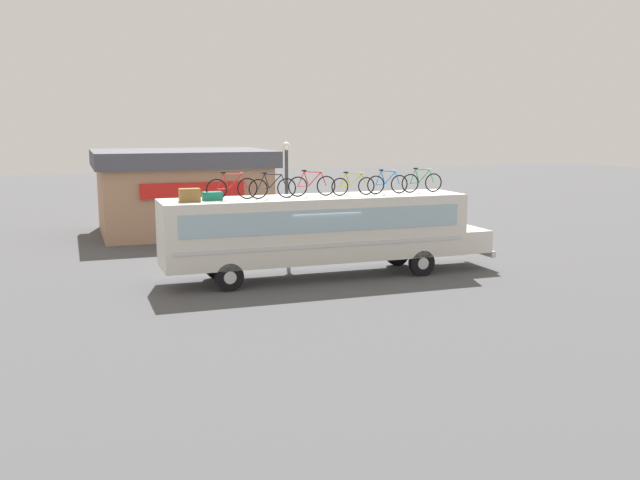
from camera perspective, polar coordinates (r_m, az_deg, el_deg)
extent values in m
plane|color=#4C4C4F|center=(25.75, -0.33, -3.02)|extent=(120.00, 120.00, 0.00)
cube|color=silver|center=(25.43, -0.33, 0.99)|extent=(11.05, 2.34, 2.27)
cube|color=silver|center=(28.13, 11.54, 0.13)|extent=(1.21, 2.15, 0.83)
cube|color=#99B7C6|center=(24.26, 0.59, 1.57)|extent=(10.16, 0.04, 0.77)
cube|color=#99B7C6|center=(26.48, -1.18, 2.23)|extent=(10.16, 0.04, 0.77)
cube|color=silver|center=(24.39, 0.59, -0.45)|extent=(10.60, 0.03, 0.12)
cube|color=silver|center=(26.60, -1.17, 0.37)|extent=(10.60, 0.03, 0.12)
cube|color=silver|center=(28.56, 12.65, -0.78)|extent=(0.16, 2.22, 0.24)
cylinder|color=black|center=(26.21, 8.20, -1.84)|extent=(0.95, 0.28, 0.95)
cylinder|color=silver|center=(26.21, 8.20, -1.84)|extent=(0.43, 0.30, 0.43)
cylinder|color=black|center=(28.01, 6.24, -1.08)|extent=(0.95, 0.28, 0.95)
cylinder|color=silver|center=(28.01, 6.24, -1.08)|extent=(0.43, 0.30, 0.43)
cylinder|color=black|center=(23.78, -7.33, -2.97)|extent=(0.95, 0.28, 0.95)
cylinder|color=silver|center=(23.78, -7.33, -2.97)|extent=(0.43, 0.30, 0.43)
cylinder|color=black|center=(25.75, -8.31, -2.04)|extent=(0.95, 0.28, 0.95)
cylinder|color=silver|center=(25.75, -8.31, -2.04)|extent=(0.43, 0.30, 0.43)
cube|color=olive|center=(23.94, -10.48, 3.58)|extent=(0.68, 0.42, 0.44)
cube|color=#1E7F66|center=(24.32, -8.69, 3.53)|extent=(0.63, 0.47, 0.28)
torus|color=black|center=(24.29, -8.34, 4.06)|extent=(0.73, 0.04, 0.73)
torus|color=black|center=(24.52, -5.88, 4.16)|extent=(0.73, 0.04, 0.73)
cylinder|color=red|center=(24.33, -7.61, 4.73)|extent=(0.21, 0.04, 0.52)
cylinder|color=red|center=(24.40, -6.87, 4.72)|extent=(0.50, 0.04, 0.50)
cylinder|color=red|center=(24.36, -7.08, 5.31)|extent=(0.65, 0.04, 0.07)
cylinder|color=red|center=(24.33, -7.87, 4.10)|extent=(0.41, 0.03, 0.05)
cylinder|color=red|center=(24.29, -8.08, 4.69)|extent=(0.26, 0.03, 0.54)
cylinder|color=red|center=(24.48, -6.11, 4.73)|extent=(0.22, 0.03, 0.51)
cylinder|color=silver|center=(24.43, -6.34, 5.42)|extent=(0.03, 0.44, 0.03)
ellipsoid|color=black|center=(24.29, -7.83, 5.42)|extent=(0.20, 0.08, 0.06)
torus|color=black|center=(24.50, -5.01, 4.13)|extent=(0.69, 0.04, 0.69)
torus|color=black|center=(24.77, -2.71, 4.21)|extent=(0.69, 0.04, 0.69)
cylinder|color=black|center=(24.55, -4.32, 4.76)|extent=(0.20, 0.04, 0.50)
cylinder|color=black|center=(24.64, -3.63, 4.75)|extent=(0.48, 0.04, 0.48)
cylinder|color=black|center=(24.60, -3.82, 5.30)|extent=(0.62, 0.04, 0.07)
cylinder|color=black|center=(24.54, -4.57, 4.17)|extent=(0.39, 0.03, 0.05)
cylinder|color=black|center=(24.50, -4.76, 4.72)|extent=(0.25, 0.03, 0.52)
cylinder|color=black|center=(24.73, -2.92, 4.75)|extent=(0.21, 0.03, 0.48)
cylinder|color=silver|center=(24.68, -3.13, 5.40)|extent=(0.03, 0.44, 0.03)
ellipsoid|color=black|center=(24.51, -4.51, 5.41)|extent=(0.20, 0.08, 0.06)
torus|color=black|center=(25.17, -1.80, 4.33)|extent=(0.72, 0.04, 0.72)
torus|color=black|center=(25.51, 0.50, 4.40)|extent=(0.72, 0.04, 0.72)
cylinder|color=red|center=(25.24, -1.11, 4.96)|extent=(0.21, 0.04, 0.52)
cylinder|color=red|center=(25.35, -0.42, 4.95)|extent=(0.50, 0.04, 0.50)
cylinder|color=red|center=(25.30, -0.60, 5.51)|extent=(0.65, 0.04, 0.07)
cylinder|color=red|center=(25.23, -1.36, 4.36)|extent=(0.41, 0.03, 0.05)
cylinder|color=red|center=(25.18, -1.55, 4.93)|extent=(0.26, 0.03, 0.54)
cylinder|color=red|center=(25.46, 0.29, 4.94)|extent=(0.22, 0.03, 0.50)
cylinder|color=silver|center=(25.41, 0.09, 5.60)|extent=(0.03, 0.44, 0.03)
ellipsoid|color=black|center=(25.20, -1.30, 5.62)|extent=(0.20, 0.08, 0.06)
torus|color=black|center=(25.47, 1.62, 4.31)|extent=(0.65, 0.04, 0.65)
torus|color=black|center=(25.86, 3.76, 4.37)|extent=(0.65, 0.04, 0.65)
cylinder|color=#B2B20C|center=(25.57, 2.27, 4.88)|extent=(0.20, 0.04, 0.46)
cylinder|color=#B2B20C|center=(25.68, 2.91, 4.86)|extent=(0.48, 0.04, 0.45)
cylinder|color=#B2B20C|center=(25.64, 2.75, 5.36)|extent=(0.62, 0.04, 0.07)
cylinder|color=#B2B20C|center=(25.54, 2.03, 4.35)|extent=(0.39, 0.03, 0.05)
cylinder|color=#B2B20C|center=(25.50, 1.86, 4.85)|extent=(0.25, 0.03, 0.49)
cylinder|color=#B2B20C|center=(25.81, 3.57, 4.86)|extent=(0.22, 0.03, 0.45)
cylinder|color=silver|center=(25.75, 3.39, 5.45)|extent=(0.03, 0.44, 0.03)
ellipsoid|color=black|center=(25.52, 2.10, 5.47)|extent=(0.20, 0.08, 0.06)
torus|color=black|center=(26.12, 4.52, 4.45)|extent=(0.69, 0.04, 0.69)
torus|color=black|center=(26.53, 6.41, 4.50)|extent=(0.69, 0.04, 0.69)
cylinder|color=#197FDB|center=(26.22, 5.10, 5.04)|extent=(0.19, 0.04, 0.49)
cylinder|color=#197FDB|center=(26.34, 5.67, 5.01)|extent=(0.45, 0.04, 0.47)
cylinder|color=#197FDB|center=(26.29, 5.53, 5.53)|extent=(0.58, 0.04, 0.07)
cylinder|color=#197FDB|center=(26.20, 4.88, 4.49)|extent=(0.37, 0.03, 0.05)
cylinder|color=#197FDB|center=(26.14, 4.74, 5.01)|extent=(0.24, 0.03, 0.51)
cylinder|color=#197FDB|center=(26.47, 6.26, 5.00)|extent=(0.20, 0.03, 0.48)
cylinder|color=silver|center=(26.41, 6.10, 5.61)|extent=(0.03, 0.44, 0.03)
ellipsoid|color=black|center=(26.17, 4.96, 5.65)|extent=(0.20, 0.08, 0.06)
torus|color=black|center=(26.83, 7.28, 4.56)|extent=(0.71, 0.04, 0.71)
torus|color=black|center=(27.29, 9.14, 4.59)|extent=(0.71, 0.04, 0.71)
cylinder|color=green|center=(26.94, 7.86, 5.14)|extent=(0.19, 0.04, 0.51)
cylinder|color=green|center=(27.08, 8.41, 5.11)|extent=(0.46, 0.04, 0.49)
cylinder|color=green|center=(27.03, 8.28, 5.63)|extent=(0.59, 0.04, 0.07)
cylinder|color=green|center=(26.91, 7.64, 4.59)|extent=(0.38, 0.03, 0.05)
cylinder|color=green|center=(26.86, 7.50, 5.11)|extent=(0.24, 0.03, 0.53)
cylinder|color=green|center=(27.23, 8.98, 5.10)|extent=(0.21, 0.03, 0.49)
cylinder|color=silver|center=(27.17, 8.83, 5.71)|extent=(0.03, 0.44, 0.03)
ellipsoid|color=black|center=(26.89, 7.72, 5.74)|extent=(0.20, 0.08, 0.06)
cube|color=tan|center=(36.94, -11.05, 3.25)|extent=(8.04, 6.54, 3.41)
cube|color=#4C4C56|center=(36.78, -11.15, 6.51)|extent=(8.69, 7.07, 0.80)
cube|color=red|center=(33.55, -10.21, 3.96)|extent=(4.83, 0.16, 0.70)
cylinder|color=#38383D|center=(29.18, -2.70, 2.93)|extent=(0.14, 0.14, 4.52)
sphere|color=#F2EDCC|center=(29.01, -2.73, 7.57)|extent=(0.34, 0.34, 0.34)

